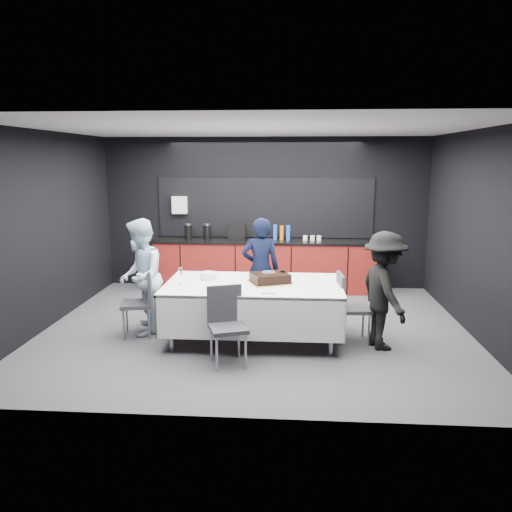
{
  "coord_description": "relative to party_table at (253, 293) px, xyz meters",
  "views": [
    {
      "loc": [
        0.49,
        -6.8,
        2.4
      ],
      "look_at": [
        0.0,
        0.1,
        1.05
      ],
      "focal_mm": 35.0,
      "sensor_mm": 36.0,
      "label": 1
    }
  ],
  "objects": [
    {
      "name": "fork_pile",
      "position": [
        0.22,
        -0.5,
        0.15
      ],
      "size": [
        0.17,
        0.1,
        0.03
      ],
      "primitive_type": "cube",
      "rotation": [
        0.0,
        0.0,
        0.0
      ],
      "color": "white",
      "rests_on": "party_table"
    },
    {
      "name": "person_center",
      "position": [
        0.04,
        0.88,
        0.14
      ],
      "size": [
        0.61,
        0.44,
        1.55
      ],
      "primitive_type": "imported",
      "rotation": [
        0.0,
        0.0,
        3.27
      ],
      "color": "black",
      "rests_on": "ground"
    },
    {
      "name": "loose_plate_far",
      "position": [
        -0.03,
        0.31,
        0.14
      ],
      "size": [
        0.2,
        0.2,
        0.01
      ],
      "primitive_type": "cylinder",
      "color": "white",
      "rests_on": "party_table"
    },
    {
      "name": "person_left",
      "position": [
        -1.57,
        0.15,
        0.16
      ],
      "size": [
        0.72,
        0.87,
        1.6
      ],
      "primitive_type": "imported",
      "rotation": [
        0.0,
        0.0,
        -1.41
      ],
      "color": "silver",
      "rests_on": "ground"
    },
    {
      "name": "chair_left",
      "position": [
        -1.52,
        0.05,
        -0.11
      ],
      "size": [
        0.5,
        0.5,
        0.92
      ],
      "color": "#313137",
      "rests_on": "ground"
    },
    {
      "name": "loose_plate_right_a",
      "position": [
        0.76,
        0.06,
        0.14
      ],
      "size": [
        0.21,
        0.21,
        0.01
      ],
      "primitive_type": "cylinder",
      "color": "white",
      "rests_on": "party_table"
    },
    {
      "name": "cake_assembly",
      "position": [
        0.22,
        0.05,
        0.2
      ],
      "size": [
        0.62,
        0.57,
        0.16
      ],
      "color": "gold",
      "rests_on": "party_table"
    },
    {
      "name": "champagne_flute",
      "position": [
        -0.95,
        -0.12,
        0.3
      ],
      "size": [
        0.06,
        0.06,
        0.22
      ],
      "color": "white",
      "rests_on": "party_table"
    },
    {
      "name": "chair_near",
      "position": [
        -0.26,
        -0.8,
        -0.11
      ],
      "size": [
        0.54,
        0.54,
        0.92
      ],
      "color": "#313137",
      "rests_on": "ground"
    },
    {
      "name": "plate_stack",
      "position": [
        -0.63,
        0.16,
        0.19
      ],
      "size": [
        0.23,
        0.23,
        0.1
      ],
      "primitive_type": "cylinder",
      "color": "white",
      "rests_on": "party_table"
    },
    {
      "name": "chair_right",
      "position": [
        1.26,
        0.01,
        -0.11
      ],
      "size": [
        0.45,
        0.45,
        0.92
      ],
      "color": "#313137",
      "rests_on": "ground"
    },
    {
      "name": "person_right",
      "position": [
        1.68,
        -0.18,
        0.12
      ],
      "size": [
        0.79,
        1.09,
        1.51
      ],
      "primitive_type": "imported",
      "rotation": [
        0.0,
        0.0,
        1.83
      ],
      "color": "black",
      "rests_on": "ground"
    },
    {
      "name": "loose_plate_near",
      "position": [
        -0.31,
        -0.24,
        0.14
      ],
      "size": [
        0.18,
        0.18,
        0.01
      ],
      "primitive_type": "cylinder",
      "color": "white",
      "rests_on": "party_table"
    },
    {
      "name": "loose_plate_right_b",
      "position": [
        0.8,
        -0.36,
        0.14
      ],
      "size": [
        0.21,
        0.21,
        0.01
      ],
      "primitive_type": "cylinder",
      "color": "white",
      "rests_on": "party_table"
    },
    {
      "name": "party_table",
      "position": [
        0.0,
        0.0,
        0.0
      ],
      "size": [
        2.32,
        1.32,
        0.78
      ],
      "color": "#99999E",
      "rests_on": "ground"
    },
    {
      "name": "ground",
      "position": [
        0.0,
        0.4,
        -0.64
      ],
      "size": [
        6.0,
        6.0,
        0.0
      ],
      "primitive_type": "plane",
      "color": "#49484E",
      "rests_on": "ground"
    },
    {
      "name": "room_shell",
      "position": [
        0.0,
        0.4,
        1.22
      ],
      "size": [
        6.04,
        5.04,
        2.82
      ],
      "color": "white",
      "rests_on": "ground"
    },
    {
      "name": "kitchenette",
      "position": [
        -0.02,
        2.62,
        -0.1
      ],
      "size": [
        4.1,
        0.64,
        2.05
      ],
      "color": "maroon",
      "rests_on": "ground"
    }
  ]
}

